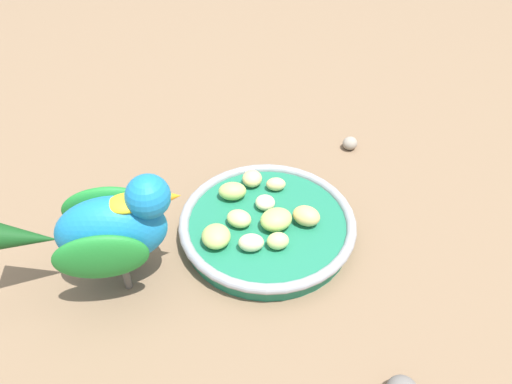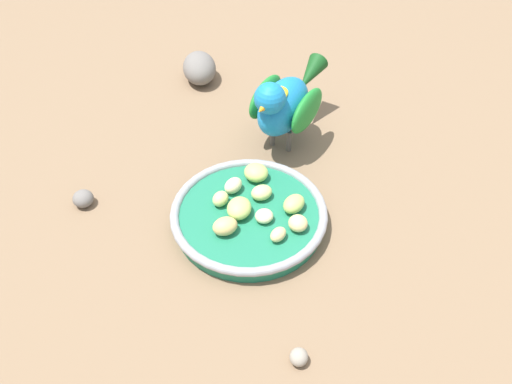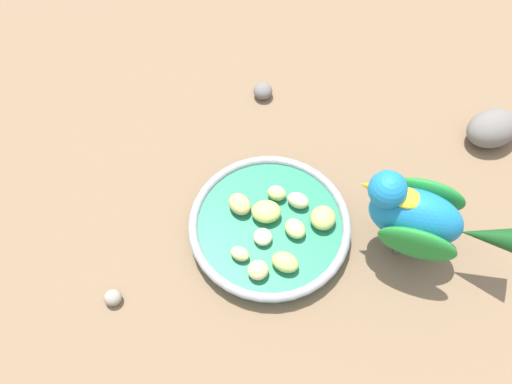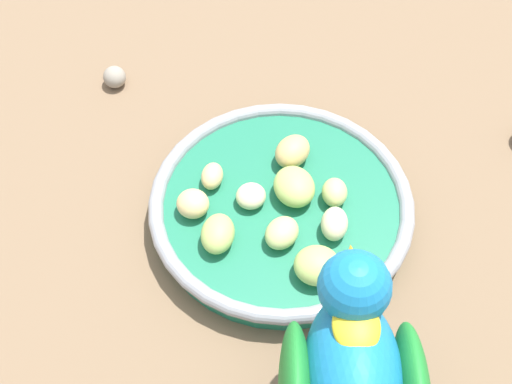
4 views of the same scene
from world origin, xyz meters
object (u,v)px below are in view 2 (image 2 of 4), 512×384
object	(u,v)px
apple_piece_1	(239,208)
apple_piece_6	(256,173)
apple_piece_5	(233,186)
apple_piece_7	(278,234)
pebble_1	(83,199)
apple_piece_9	(297,225)
apple_piece_8	(221,199)
apple_piece_0	(225,226)
apple_piece_2	(294,204)
rock_large	(199,68)
feeding_bowl	(249,216)
apple_piece_4	(261,217)
pebble_0	(299,357)
apple_piece_3	(262,193)
parrot	(285,102)

from	to	relation	value
apple_piece_1	apple_piece_6	distance (m)	0.07
apple_piece_5	apple_piece_7	size ratio (longest dim) A/B	1.17
pebble_1	apple_piece_9	bearing A→B (deg)	5.27
apple_piece_6	apple_piece_8	distance (m)	0.07
apple_piece_0	apple_piece_5	bearing A→B (deg)	102.08
apple_piece_5	apple_piece_6	world-z (taller)	apple_piece_6
apple_piece_2	rock_large	distance (m)	0.38
feeding_bowl	apple_piece_2	xyz separation A→B (m)	(0.06, 0.03, 0.02)
apple_piece_8	apple_piece_9	xyz separation A→B (m)	(0.11, -0.01, 0.00)
pebble_1	apple_piece_4	bearing A→B (deg)	6.52
apple_piece_6	pebble_1	distance (m)	0.25
apple_piece_0	pebble_0	xyz separation A→B (m)	(0.14, -0.14, -0.02)
apple_piece_4	pebble_1	xyz separation A→B (m)	(-0.26, -0.03, -0.02)
feeding_bowl	pebble_0	size ratio (longest dim) A/B	9.54
apple_piece_2	apple_piece_5	bearing A→B (deg)	174.97
feeding_bowl	apple_piece_3	size ratio (longest dim) A/B	7.09
apple_piece_5	parrot	world-z (taller)	parrot
apple_piece_5	pebble_1	size ratio (longest dim) A/B	1.00
pebble_1	apple_piece_1	bearing A→B (deg)	8.43
parrot	pebble_0	distance (m)	0.39
apple_piece_6	rock_large	distance (m)	0.30
apple_piece_4	rock_large	xyz separation A→B (m)	(-0.22, 0.32, -0.01)
feeding_bowl	apple_piece_3	xyz separation A→B (m)	(0.01, 0.03, 0.02)
apple_piece_2	apple_piece_3	distance (m)	0.05
apple_piece_1	apple_piece_4	xyz separation A→B (m)	(0.03, -0.00, -0.00)
feeding_bowl	pebble_0	world-z (taller)	feeding_bowl
apple_piece_1	pebble_0	bearing A→B (deg)	-53.01
pebble_1	pebble_0	bearing A→B (deg)	-21.90
pebble_0	pebble_1	bearing A→B (deg)	158.10
rock_large	apple_piece_3	bearing A→B (deg)	-52.98
pebble_0	apple_piece_8	bearing A→B (deg)	131.36
apple_piece_3	apple_piece_7	world-z (taller)	apple_piece_3
apple_piece_7	apple_piece_8	bearing A→B (deg)	158.93
apple_piece_5	apple_piece_6	bearing A→B (deg)	57.00
apple_piece_6	apple_piece_1	bearing A→B (deg)	-89.51
apple_piece_4	apple_piece_9	bearing A→B (deg)	-1.18
apple_piece_8	rock_large	size ratio (longest dim) A/B	0.32
apple_piece_2	parrot	world-z (taller)	parrot
apple_piece_3	apple_piece_9	world-z (taller)	apple_piece_9
apple_piece_5	rock_large	bearing A→B (deg)	120.95
apple_piece_9	apple_piece_2	bearing A→B (deg)	112.25
apple_piece_9	apple_piece_3	bearing A→B (deg)	145.23
apple_piece_6	parrot	size ratio (longest dim) A/B	0.17
pebble_0	feeding_bowl	bearing A→B (deg)	123.72
apple_piece_4	rock_large	distance (m)	0.39
apple_piece_9	apple_piece_6	bearing A→B (deg)	136.54
feeding_bowl	apple_piece_3	distance (m)	0.04
apple_piece_7	apple_piece_5	bearing A→B (deg)	142.58
apple_piece_2	apple_piece_3	bearing A→B (deg)	170.71
apple_piece_0	apple_piece_1	xyz separation A→B (m)	(0.01, 0.04, 0.00)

